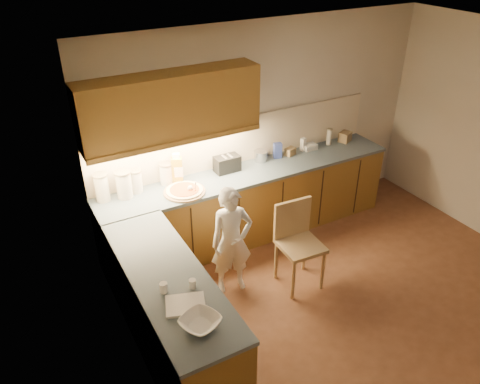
{
  "coord_description": "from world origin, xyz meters",
  "views": [
    {
      "loc": [
        -2.9,
        -2.6,
        3.52
      ],
      "look_at": [
        -0.8,
        1.2,
        1.0
      ],
      "focal_mm": 35.0,
      "sensor_mm": 36.0,
      "label": 1
    }
  ],
  "objects_px": {
    "oil_jug": "(177,170)",
    "toaster": "(227,164)",
    "child": "(232,241)",
    "pizza_on_board": "(185,191)",
    "wooden_chair": "(297,238)"
  },
  "relations": [
    {
      "from": "pizza_on_board",
      "to": "wooden_chair",
      "type": "distance_m",
      "value": 1.34
    },
    {
      "from": "pizza_on_board",
      "to": "wooden_chair",
      "type": "bearing_deg",
      "value": -45.56
    },
    {
      "from": "wooden_chair",
      "to": "oil_jug",
      "type": "distance_m",
      "value": 1.55
    },
    {
      "from": "oil_jug",
      "to": "toaster",
      "type": "distance_m",
      "value": 0.63
    },
    {
      "from": "pizza_on_board",
      "to": "toaster",
      "type": "relative_size",
      "value": 1.53
    },
    {
      "from": "child",
      "to": "toaster",
      "type": "xyz_separation_m",
      "value": [
        0.43,
        0.92,
        0.4
      ]
    },
    {
      "from": "child",
      "to": "oil_jug",
      "type": "xyz_separation_m",
      "value": [
        -0.2,
        0.93,
        0.47
      ]
    },
    {
      "from": "wooden_chair",
      "to": "toaster",
      "type": "xyz_separation_m",
      "value": [
        -0.25,
        1.14,
        0.45
      ]
    },
    {
      "from": "pizza_on_board",
      "to": "oil_jug",
      "type": "relative_size",
      "value": 1.26
    },
    {
      "from": "child",
      "to": "toaster",
      "type": "distance_m",
      "value": 1.09
    },
    {
      "from": "child",
      "to": "oil_jug",
      "type": "relative_size",
      "value": 3.35
    },
    {
      "from": "child",
      "to": "wooden_chair",
      "type": "relative_size",
      "value": 1.27
    },
    {
      "from": "toaster",
      "to": "oil_jug",
      "type": "bearing_deg",
      "value": 177.97
    },
    {
      "from": "toaster",
      "to": "child",
      "type": "bearing_deg",
      "value": -115.69
    },
    {
      "from": "pizza_on_board",
      "to": "child",
      "type": "xyz_separation_m",
      "value": [
        0.22,
        -0.69,
        -0.32
      ]
    }
  ]
}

